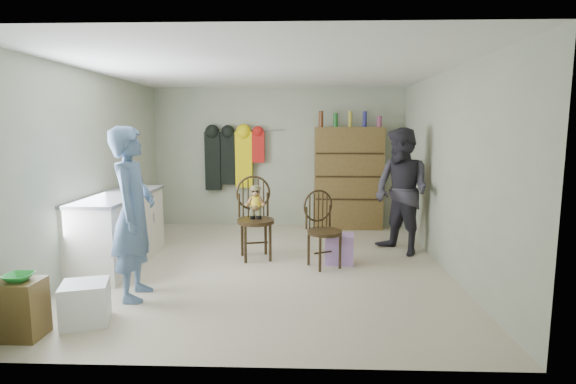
{
  "coord_description": "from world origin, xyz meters",
  "views": [
    {
      "loc": [
        0.45,
        -5.65,
        1.79
      ],
      "look_at": [
        0.25,
        0.2,
        0.95
      ],
      "focal_mm": 28.0,
      "sensor_mm": 36.0,
      "label": 1
    }
  ],
  "objects_px": {
    "chair_far": "(322,226)",
    "dresser": "(348,178)",
    "chair_front": "(255,211)",
    "counter": "(119,230)"
  },
  "relations": [
    {
      "from": "chair_front",
      "to": "chair_far",
      "type": "height_order",
      "value": "chair_front"
    },
    {
      "from": "chair_far",
      "to": "dresser",
      "type": "height_order",
      "value": "dresser"
    },
    {
      "from": "counter",
      "to": "chair_front",
      "type": "xyz_separation_m",
      "value": [
        1.74,
        0.39,
        0.18
      ]
    },
    {
      "from": "chair_far",
      "to": "dresser",
      "type": "xyz_separation_m",
      "value": [
        0.55,
        2.26,
        0.38
      ]
    },
    {
      "from": "chair_front",
      "to": "dresser",
      "type": "distance_m",
      "value": 2.42
    },
    {
      "from": "chair_far",
      "to": "dresser",
      "type": "relative_size",
      "value": 0.48
    },
    {
      "from": "chair_far",
      "to": "counter",
      "type": "bearing_deg",
      "value": 153.32
    },
    {
      "from": "counter",
      "to": "chair_far",
      "type": "relative_size",
      "value": 1.88
    },
    {
      "from": "chair_front",
      "to": "dresser",
      "type": "bearing_deg",
      "value": 37.61
    },
    {
      "from": "counter",
      "to": "chair_front",
      "type": "relative_size",
      "value": 1.64
    }
  ]
}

